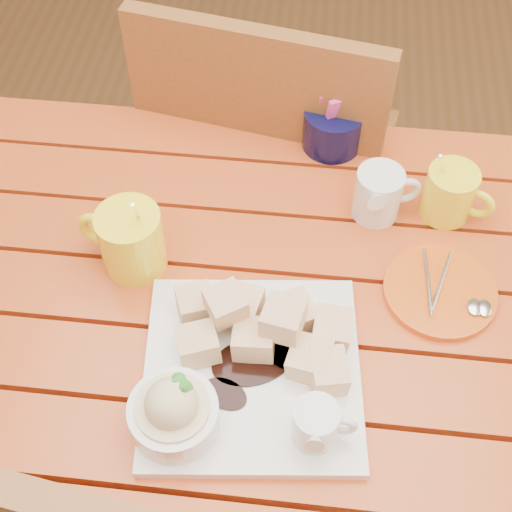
# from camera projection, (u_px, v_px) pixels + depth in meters

# --- Properties ---
(ground) EXTENTS (5.00, 5.00, 0.00)m
(ground) POSITION_uv_depth(u_px,v_px,m) (247.00, 480.00, 1.64)
(ground) COLOR brown
(ground) RESTS_ON ground
(table) EXTENTS (1.20, 0.79, 0.75)m
(table) POSITION_uv_depth(u_px,v_px,m) (243.00, 339.00, 1.12)
(table) COLOR #A72C15
(table) RESTS_ON ground
(dessert_plate) EXTENTS (0.32, 0.32, 0.12)m
(dessert_plate) POSITION_uv_depth(u_px,v_px,m) (238.00, 374.00, 0.93)
(dessert_plate) COLOR white
(dessert_plate) RESTS_ON table
(coffee_mug_left) EXTENTS (0.13, 0.10, 0.16)m
(coffee_mug_left) POSITION_uv_depth(u_px,v_px,m) (130.00, 239.00, 1.04)
(coffee_mug_left) COLOR yellow
(coffee_mug_left) RESTS_ON table
(coffee_mug_right) EXTENTS (0.11, 0.08, 0.13)m
(coffee_mug_right) POSITION_uv_depth(u_px,v_px,m) (451.00, 193.00, 1.10)
(coffee_mug_right) COLOR yellow
(coffee_mug_right) RESTS_ON table
(cream_pitcher) EXTENTS (0.11, 0.09, 0.09)m
(cream_pitcher) POSITION_uv_depth(u_px,v_px,m) (380.00, 194.00, 1.10)
(cream_pitcher) COLOR white
(cream_pitcher) RESTS_ON table
(sugar_caddy) EXTENTS (0.10, 0.10, 0.11)m
(sugar_caddy) POSITION_uv_depth(u_px,v_px,m) (333.00, 127.00, 1.20)
(sugar_caddy) COLOR black
(sugar_caddy) RESTS_ON table
(orange_saucer) EXTENTS (0.17, 0.17, 0.02)m
(orange_saucer) POSITION_uv_depth(u_px,v_px,m) (441.00, 292.00, 1.04)
(orange_saucer) COLOR #D85512
(orange_saucer) RESTS_ON table
(chair_far) EXTENTS (0.52, 0.52, 0.95)m
(chair_far) POSITION_uv_depth(u_px,v_px,m) (272.00, 167.00, 1.50)
(chair_far) COLOR brown
(chair_far) RESTS_ON ground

